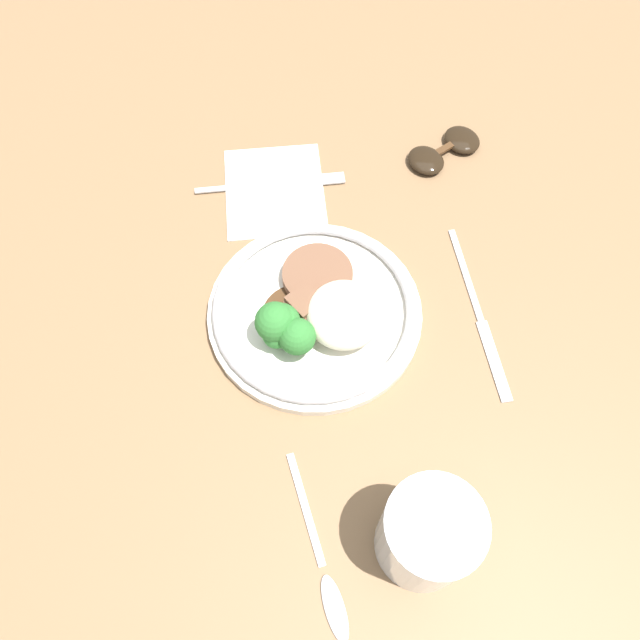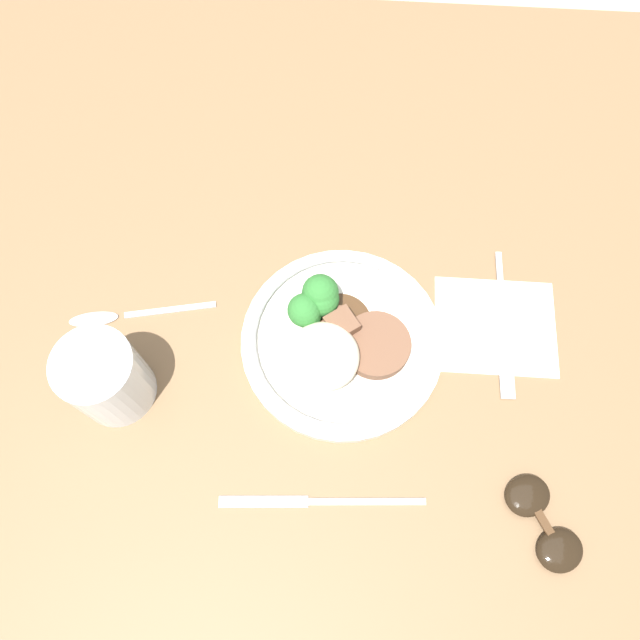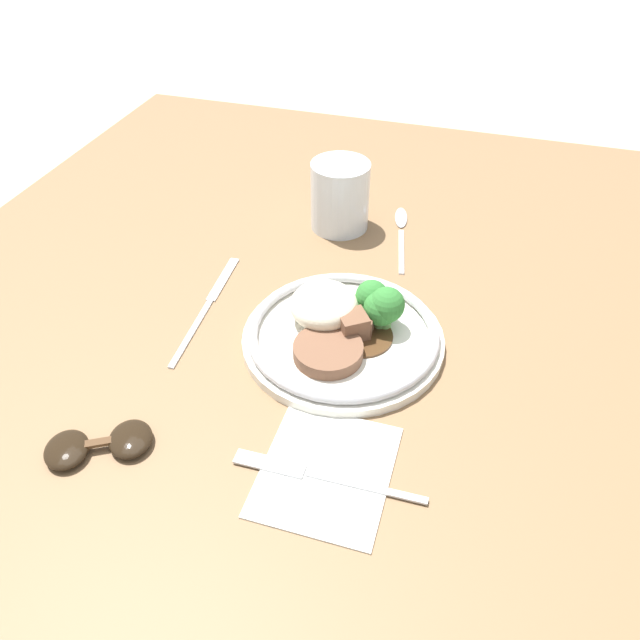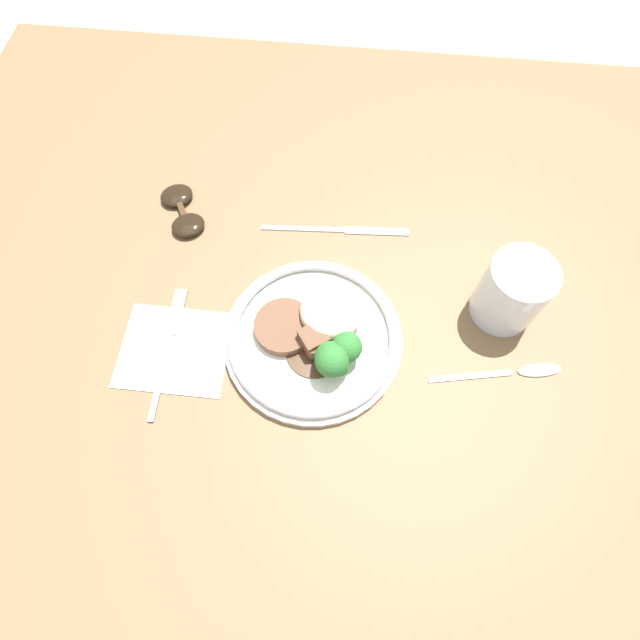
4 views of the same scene
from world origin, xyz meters
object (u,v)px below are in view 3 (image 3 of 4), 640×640
at_px(juice_glass, 340,200).
at_px(fork, 308,473).
at_px(plate, 345,327).
at_px(spoon, 401,225).
at_px(knife, 209,304).
at_px(sunglasses, 99,444).

distance_m(juice_glass, fork, 0.44).
distance_m(plate, spoon, 0.27).
bearing_deg(fork, plate, -86.05).
xyz_separation_m(plate, spoon, (0.26, -0.01, -0.02)).
bearing_deg(fork, spoon, -90.71).
height_order(plate, knife, plate).
height_order(knife, spoon, spoon).
bearing_deg(spoon, plate, 165.45).
relative_size(plate, knife, 1.07).
bearing_deg(knife, plate, -98.34).
bearing_deg(plate, knife, 85.41).
xyz_separation_m(juice_glass, fork, (-0.43, -0.09, -0.04)).
xyz_separation_m(fork, spoon, (0.46, 0.00, -0.00)).
distance_m(fork, spoon, 0.46).
height_order(fork, knife, fork).
bearing_deg(juice_glass, sunglasses, 166.33).
height_order(knife, sunglasses, sunglasses).
bearing_deg(knife, spoon, -41.53).
height_order(fork, sunglasses, sunglasses).
bearing_deg(sunglasses, juice_glass, -43.16).
xyz_separation_m(fork, knife, (0.21, 0.20, -0.00)).
xyz_separation_m(knife, spoon, (0.25, -0.19, 0.00)).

